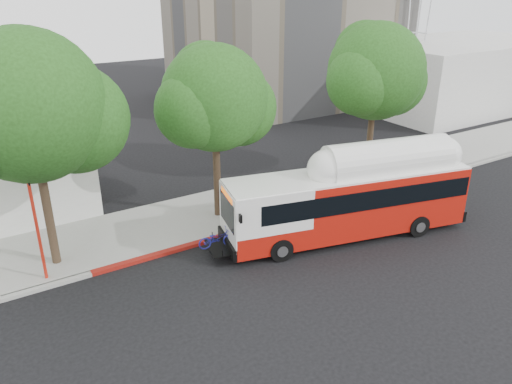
% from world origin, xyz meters
% --- Properties ---
extents(ground, '(120.00, 120.00, 0.00)m').
position_xyz_m(ground, '(0.00, 0.00, 0.00)').
color(ground, black).
rests_on(ground, ground).
extents(sidewalk, '(60.00, 5.00, 0.15)m').
position_xyz_m(sidewalk, '(0.00, 6.50, 0.07)').
color(sidewalk, gray).
rests_on(sidewalk, ground).
extents(curb_strip, '(60.00, 0.30, 0.15)m').
position_xyz_m(curb_strip, '(0.00, 3.90, 0.07)').
color(curb_strip, gray).
rests_on(curb_strip, ground).
extents(red_curb_segment, '(10.00, 0.32, 0.16)m').
position_xyz_m(red_curb_segment, '(-3.00, 3.90, 0.08)').
color(red_curb_segment, maroon).
rests_on(red_curb_segment, ground).
extents(street_tree_left, '(6.67, 5.80, 9.74)m').
position_xyz_m(street_tree_left, '(-8.53, 5.56, 6.60)').
color(street_tree_left, '#2D2116').
rests_on(street_tree_left, ground).
extents(street_tree_mid, '(5.75, 5.00, 8.62)m').
position_xyz_m(street_tree_mid, '(-0.59, 6.06, 5.91)').
color(street_tree_mid, '#2D2116').
rests_on(street_tree_mid, ground).
extents(street_tree_right, '(6.21, 5.40, 9.18)m').
position_xyz_m(street_tree_right, '(9.44, 5.86, 6.26)').
color(street_tree_right, '#2D2116').
rests_on(street_tree_right, ground).
extents(horizon_block, '(20.00, 12.00, 6.00)m').
position_xyz_m(horizon_block, '(30.00, 16.00, 3.00)').
color(horizon_block, silver).
rests_on(horizon_block, ground).
extents(transit_bus, '(12.46, 4.97, 3.64)m').
position_xyz_m(transit_bus, '(3.23, 1.02, 1.70)').
color(transit_bus, '#AE150C').
rests_on(transit_bus, ground).
extents(signal_pole, '(0.13, 0.42, 4.49)m').
position_xyz_m(signal_pole, '(-9.62, 4.42, 2.30)').
color(signal_pole, red).
rests_on(signal_pole, ground).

